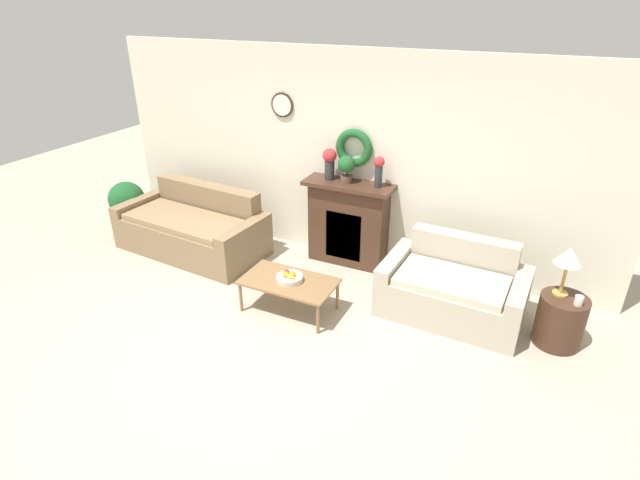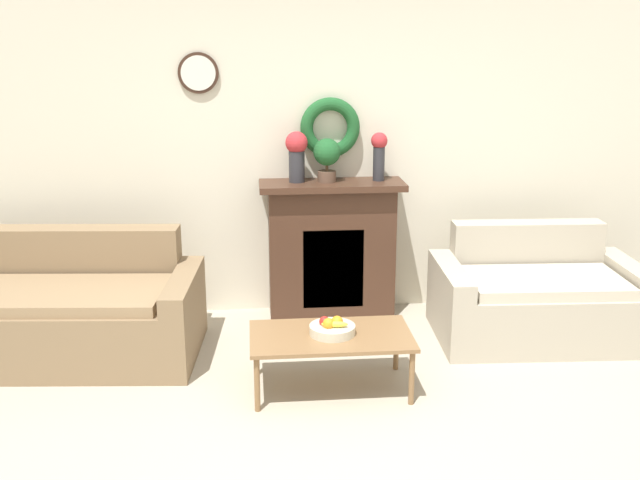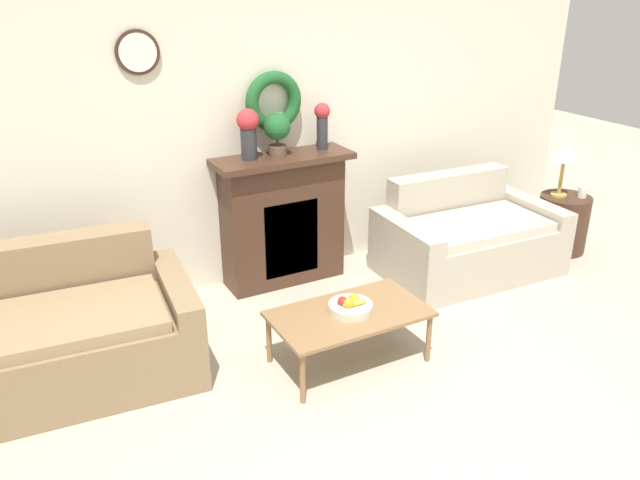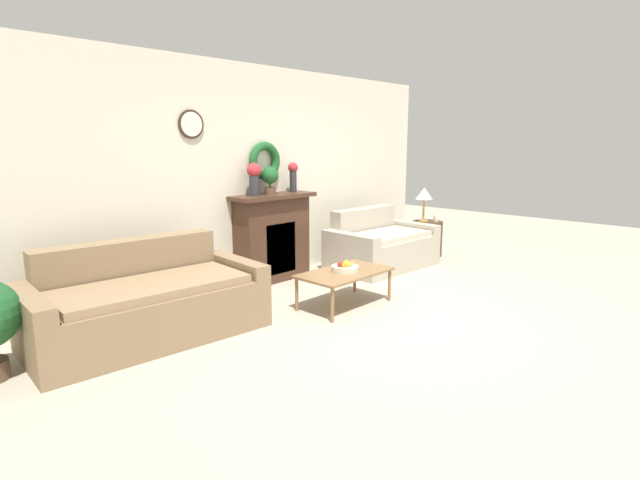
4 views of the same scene
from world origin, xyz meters
name	(u,v)px [view 3 (image 3 of 4)]	position (x,y,z in m)	size (l,w,h in m)	color
ground_plane	(425,434)	(0.00, 0.00, 0.00)	(16.00, 16.00, 0.00)	#ADA38E
wall_back	(255,123)	(0.00, 2.41, 1.36)	(6.80, 0.17, 2.70)	beige
fireplace	(283,219)	(0.14, 2.20, 0.57)	(1.15, 0.41, 1.12)	#42281C
couch_left	(30,342)	(-1.93, 1.60, 0.32)	(2.12, 1.16, 0.86)	#846B4C
loveseat_right	(467,239)	(1.66, 1.61, 0.30)	(1.57, 0.99, 0.82)	#B2A893
coffee_table	(349,317)	(-0.01, 0.86, 0.35)	(1.05, 0.59, 0.39)	olive
fruit_bowl	(350,306)	(-0.01, 0.86, 0.43)	(0.30, 0.30, 0.12)	beige
side_table_by_loveseat	(562,223)	(2.76, 1.52, 0.27)	(0.47, 0.47, 0.54)	#42281C
table_lamp	(565,153)	(2.70, 1.57, 0.96)	(0.26, 0.26, 0.53)	#B28E42
mug	(582,192)	(2.86, 1.44, 0.59)	(0.08, 0.08, 0.10)	silver
vase_on_mantel_left	(248,130)	(-0.14, 2.21, 1.35)	(0.18, 0.18, 0.40)	#2D2D33
vase_on_mantel_right	(322,122)	(0.52, 2.21, 1.35)	(0.13, 0.13, 0.38)	#2D2D33
potted_plant_on_mantel	(277,131)	(0.10, 2.19, 1.33)	(0.21, 0.21, 0.34)	brown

